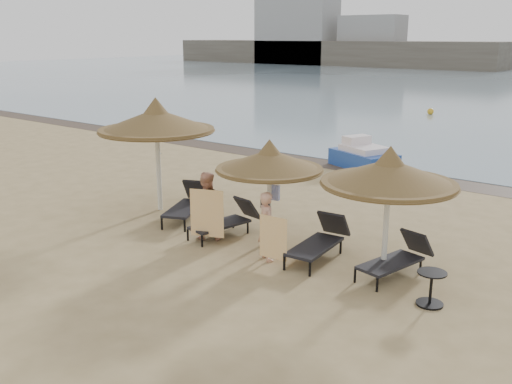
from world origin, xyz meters
TOP-DOWN VIEW (x-y plane):
  - ground at (0.00, 0.00)m, footprint 160.00×160.00m
  - wet_sand_strip at (0.00, 9.40)m, footprint 200.00×1.60m
  - far_shore at (-25.10, 77.82)m, footprint 150.00×54.80m
  - palapa_left at (-3.80, 1.16)m, footprint 3.24×3.24m
  - palapa_center at (0.26, 0.95)m, footprint 2.55×2.55m
  - palapa_right at (3.31, 0.87)m, footprint 2.77×2.77m
  - lounger_far_left at (-2.62, 1.12)m, footprint 1.48×2.18m
  - lounger_near_left at (-0.89, 0.77)m, footprint 0.95×2.00m
  - lounger_near_right at (1.75, 0.90)m, footprint 0.87×2.09m
  - lounger_far_right at (3.54, 1.07)m, footprint 1.02×1.97m
  - side_table at (4.62, 0.12)m, footprint 0.54×0.54m
  - person_left at (-1.10, 0.21)m, footprint 1.07×0.98m
  - person_right at (0.89, 0.03)m, footprint 1.00×0.90m
  - towel_left at (-0.75, -0.14)m, footprint 0.77×0.34m
  - towel_right at (1.24, -0.22)m, footprint 0.68×0.08m
  - bag_patterned at (0.26, 1.13)m, footprint 0.30×0.15m
  - bag_dark at (0.26, 0.79)m, footprint 0.22×0.08m
  - pedal_boat at (-1.80, 9.65)m, footprint 2.85×2.28m
  - buoy_left at (-5.54, 25.77)m, footprint 0.41×0.41m

SIDE VIEW (x-z plane):
  - ground at x=0.00m, z-range 0.00..0.00m
  - wet_sand_strip at x=0.00m, z-range 0.00..0.01m
  - buoy_left at x=-5.54m, z-range 0.00..0.41m
  - side_table at x=4.62m, z-range -0.02..0.63m
  - lounger_far_right at x=3.54m, z-range -0.04..0.80m
  - lounger_near_left at x=-0.89m, z-range -0.04..0.81m
  - lounger_near_right at x=1.75m, z-range -0.05..0.87m
  - lounger_far_left at x=-2.62m, z-range -0.05..0.89m
  - pedal_boat at x=-1.80m, z-range -0.15..1.01m
  - towel_right at x=1.24m, z-range 0.18..1.14m
  - towel_left at x=-0.75m, z-range 0.22..1.38m
  - person_right at x=0.89m, z-range 0.00..1.82m
  - person_left at x=-1.10m, z-range 0.00..1.96m
  - bag_dark at x=0.26m, z-range 0.90..1.21m
  - bag_patterned at x=0.26m, z-range 1.03..1.39m
  - palapa_center at x=0.26m, z-range 0.75..3.28m
  - palapa_right at x=3.31m, z-range 0.81..3.55m
  - palapa_left at x=-3.80m, z-range 0.95..4.17m
  - far_shore at x=-25.10m, z-range -3.09..8.91m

